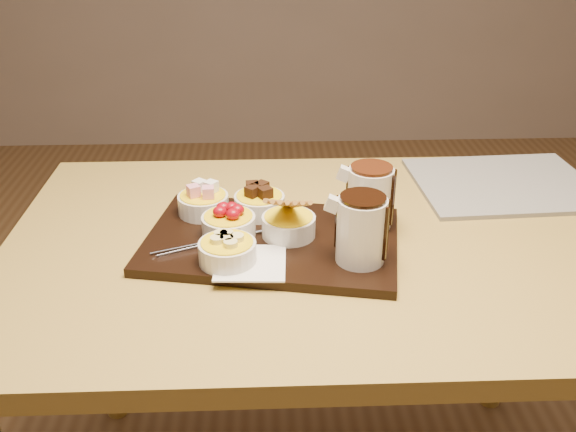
{
  "coord_description": "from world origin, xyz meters",
  "views": [
    {
      "loc": [
        -0.11,
        -1.06,
        1.35
      ],
      "look_at": [
        -0.07,
        -0.02,
        0.81
      ],
      "focal_mm": 40.0,
      "sensor_mm": 36.0,
      "label": 1
    }
  ],
  "objects_px": {
    "pitcher_dark_chocolate": "(361,230)",
    "newspaper": "(504,184)",
    "dining_table": "(321,282)",
    "pitcher_milk_chocolate": "(370,198)",
    "bowl_strawberries": "(229,226)",
    "serving_board": "(272,241)"
  },
  "relations": [
    {
      "from": "dining_table",
      "to": "pitcher_dark_chocolate",
      "type": "height_order",
      "value": "pitcher_dark_chocolate"
    },
    {
      "from": "newspaper",
      "to": "pitcher_dark_chocolate",
      "type": "bearing_deg",
      "value": -141.1
    },
    {
      "from": "bowl_strawberries",
      "to": "newspaper",
      "type": "height_order",
      "value": "bowl_strawberries"
    },
    {
      "from": "serving_board",
      "to": "pitcher_dark_chocolate",
      "type": "bearing_deg",
      "value": -19.98
    },
    {
      "from": "dining_table",
      "to": "bowl_strawberries",
      "type": "bearing_deg",
      "value": -176.98
    },
    {
      "from": "pitcher_dark_chocolate",
      "to": "pitcher_milk_chocolate",
      "type": "distance_m",
      "value": 0.13
    },
    {
      "from": "pitcher_dark_chocolate",
      "to": "bowl_strawberries",
      "type": "bearing_deg",
      "value": 167.35
    },
    {
      "from": "serving_board",
      "to": "newspaper",
      "type": "relative_size",
      "value": 1.19
    },
    {
      "from": "dining_table",
      "to": "serving_board",
      "type": "relative_size",
      "value": 2.61
    },
    {
      "from": "serving_board",
      "to": "pitcher_milk_chocolate",
      "type": "bearing_deg",
      "value": 21.8
    },
    {
      "from": "bowl_strawberries",
      "to": "newspaper",
      "type": "relative_size",
      "value": 0.26
    },
    {
      "from": "pitcher_milk_chocolate",
      "to": "newspaper",
      "type": "height_order",
      "value": "pitcher_milk_chocolate"
    },
    {
      "from": "dining_table",
      "to": "bowl_strawberries",
      "type": "height_order",
      "value": "bowl_strawberries"
    },
    {
      "from": "dining_table",
      "to": "pitcher_milk_chocolate",
      "type": "distance_m",
      "value": 0.2
    },
    {
      "from": "serving_board",
      "to": "pitcher_dark_chocolate",
      "type": "relative_size",
      "value": 3.95
    },
    {
      "from": "bowl_strawberries",
      "to": "pitcher_milk_chocolate",
      "type": "height_order",
      "value": "pitcher_milk_chocolate"
    },
    {
      "from": "pitcher_dark_chocolate",
      "to": "newspaper",
      "type": "height_order",
      "value": "pitcher_dark_chocolate"
    },
    {
      "from": "dining_table",
      "to": "newspaper",
      "type": "distance_m",
      "value": 0.49
    },
    {
      "from": "pitcher_dark_chocolate",
      "to": "newspaper",
      "type": "distance_m",
      "value": 0.5
    },
    {
      "from": "serving_board",
      "to": "pitcher_dark_chocolate",
      "type": "xyz_separation_m",
      "value": [
        0.15,
        -0.09,
        0.07
      ]
    },
    {
      "from": "dining_table",
      "to": "pitcher_milk_chocolate",
      "type": "xyz_separation_m",
      "value": [
        0.09,
        0.02,
        0.18
      ]
    },
    {
      "from": "serving_board",
      "to": "newspaper",
      "type": "xyz_separation_m",
      "value": [
        0.52,
        0.24,
        -0.0
      ]
    }
  ]
}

